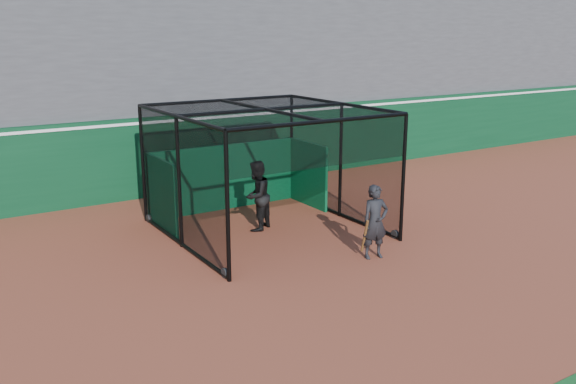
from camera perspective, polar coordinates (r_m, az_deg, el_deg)
ground at (r=12.64m, az=1.77°, el=-8.61°), size 120.00×120.00×0.00m
outfield_wall at (r=19.60m, az=-12.30°, el=3.43°), size 50.00×0.50×2.50m
grandstand at (r=22.83m, az=-16.14°, el=12.81°), size 50.00×7.85×8.95m
batting_cage at (r=15.55m, az=-2.07°, el=1.95°), size 4.83×5.09×3.15m
batter at (r=15.75m, az=-2.96°, el=-0.36°), size 1.12×1.06×1.83m
on_deck_player at (r=13.92m, az=8.15°, el=-2.80°), size 0.69×0.52×1.71m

